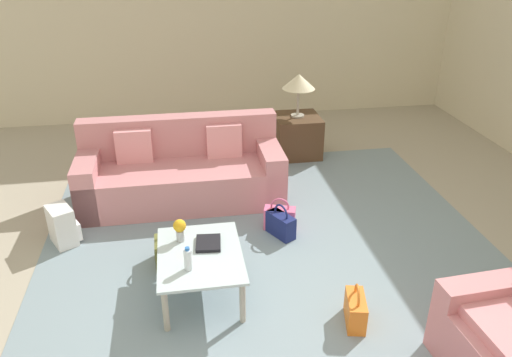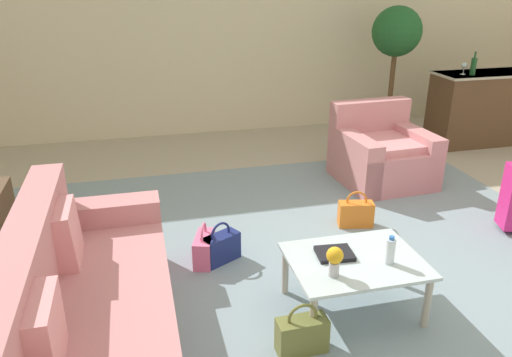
# 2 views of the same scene
# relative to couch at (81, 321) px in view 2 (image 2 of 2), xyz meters

# --- Properties ---
(ground_plane) EXTENTS (12.00, 12.00, 0.00)m
(ground_plane) POSITION_rel_couch_xyz_m (2.20, 0.60, -0.31)
(ground_plane) COLOR #A89E89
(wall_back) EXTENTS (10.24, 0.12, 3.10)m
(wall_back) POSITION_rel_couch_xyz_m (2.20, 4.66, 1.24)
(wall_back) COLOR beige
(wall_back) RESTS_ON ground
(area_rug) EXTENTS (5.20, 4.40, 0.01)m
(area_rug) POSITION_rel_couch_xyz_m (1.60, 0.80, -0.31)
(area_rug) COLOR gray
(area_rug) RESTS_ON ground
(couch) EXTENTS (0.89, 2.25, 0.91)m
(couch) POSITION_rel_couch_xyz_m (0.00, 0.00, 0.00)
(couch) COLOR #C67F84
(couch) RESTS_ON ground
(armchair) EXTENTS (1.00, 0.99, 0.87)m
(armchair) POSITION_rel_couch_xyz_m (3.09, 2.27, -0.01)
(armchair) COLOR #C67F84
(armchair) RESTS_ON ground
(coffee_table) EXTENTS (0.91, 0.69, 0.41)m
(coffee_table) POSITION_rel_couch_xyz_m (1.80, 0.10, 0.05)
(coffee_table) COLOR silver
(coffee_table) RESTS_ON ground
(water_bottle) EXTENTS (0.06, 0.06, 0.20)m
(water_bottle) POSITION_rel_couch_xyz_m (2.00, 0.00, 0.19)
(water_bottle) COLOR silver
(water_bottle) RESTS_ON coffee_table
(coffee_table_book) EXTENTS (0.27, 0.23, 0.03)m
(coffee_table_book) POSITION_rel_couch_xyz_m (1.68, 0.18, 0.11)
(coffee_table_book) COLOR black
(coffee_table_book) RESTS_ON coffee_table
(flower_vase) EXTENTS (0.11, 0.11, 0.21)m
(flower_vase) POSITION_rel_couch_xyz_m (1.58, -0.05, 0.22)
(flower_vase) COLOR #B2B7BC
(flower_vase) RESTS_ON coffee_table
(bar_console) EXTENTS (1.85, 0.61, 0.99)m
(bar_console) POSITION_rel_couch_xyz_m (5.30, 3.20, 0.20)
(bar_console) COLOR #513823
(bar_console) RESTS_ON ground
(wine_glass_leftmost) EXTENTS (0.08, 0.08, 0.15)m
(wine_glass_leftmost) POSITION_rel_couch_xyz_m (4.66, 3.15, 0.79)
(wine_glass_leftmost) COLOR silver
(wine_glass_leftmost) RESTS_ON bar_console
(wine_bottle_green) EXTENTS (0.07, 0.07, 0.30)m
(wine_bottle_green) POSITION_rel_couch_xyz_m (4.75, 3.09, 0.79)
(wine_bottle_green) COLOR #194C23
(wine_bottle_green) RESTS_ON bar_console
(handbag_navy) EXTENTS (0.35, 0.28, 0.36)m
(handbag_navy) POSITION_rel_couch_xyz_m (1.01, 0.95, -0.18)
(handbag_navy) COLOR navy
(handbag_navy) RESTS_ON ground
(handbag_olive) EXTENTS (0.32, 0.15, 0.36)m
(handbag_olive) POSITION_rel_couch_xyz_m (1.31, -0.22, -0.18)
(handbag_olive) COLOR olive
(handbag_olive) RESTS_ON ground
(handbag_pink) EXTENTS (0.23, 0.35, 0.36)m
(handbag_pink) POSITION_rel_couch_xyz_m (0.87, 0.97, -0.18)
(handbag_pink) COLOR pink
(handbag_pink) RESTS_ON ground
(handbag_orange) EXTENTS (0.34, 0.21, 0.36)m
(handbag_orange) POSITION_rel_couch_xyz_m (2.35, 1.27, -0.18)
(handbag_orange) COLOR orange
(handbag_orange) RESTS_ON ground
(potted_ficus) EXTENTS (0.68, 0.68, 1.83)m
(potted_ficus) POSITION_rel_couch_xyz_m (4.00, 3.80, 0.98)
(potted_ficus) COLOR #84664C
(potted_ficus) RESTS_ON ground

